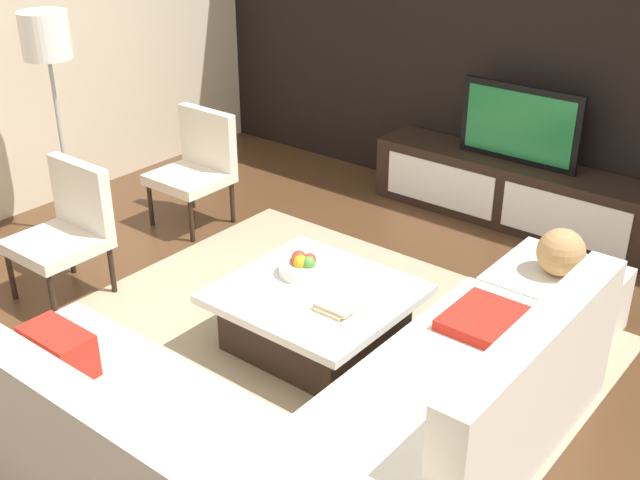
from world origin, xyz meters
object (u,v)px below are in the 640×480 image
(book_stack, at_px, (334,309))
(fruit_bowl, at_px, (303,266))
(accent_chair_far, at_px, (198,161))
(television, at_px, (520,125))
(coffee_table, at_px, (316,317))
(ottoman, at_px, (553,303))
(floor_lamp, at_px, (47,48))
(decorative_ball, at_px, (561,252))
(media_console, at_px, (512,192))
(accent_chair_near, at_px, (68,224))
(sectional_couch, at_px, (292,435))

(book_stack, bearing_deg, fruit_bowl, 151.13)
(accent_chair_far, bearing_deg, television, 47.87)
(coffee_table, relative_size, accent_chair_far, 1.19)
(ottoman, bearing_deg, fruit_bowl, -142.55)
(floor_lamp, height_order, decorative_ball, floor_lamp)
(decorative_ball, bearing_deg, fruit_bowl, -142.55)
(media_console, height_order, accent_chair_far, accent_chair_far)
(coffee_table, distance_m, ottoman, 1.43)
(media_console, height_order, decorative_ball, decorative_ball)
(television, relative_size, accent_chair_far, 1.09)
(floor_lamp, height_order, fruit_bowl, floor_lamp)
(media_console, relative_size, accent_chair_far, 2.58)
(media_console, bearing_deg, decorative_ball, -54.54)
(book_stack, bearing_deg, television, 92.96)
(floor_lamp, distance_m, ottoman, 3.76)
(book_stack, bearing_deg, floor_lamp, 176.12)
(coffee_table, bearing_deg, decorative_ball, 45.08)
(accent_chair_near, height_order, floor_lamp, floor_lamp)
(fruit_bowl, relative_size, accent_chair_far, 0.32)
(accent_chair_near, relative_size, floor_lamp, 0.53)
(accent_chair_near, xyz_separation_m, decorative_ball, (2.67, 1.49, 0.05))
(floor_lamp, bearing_deg, television, 41.60)
(decorative_ball, relative_size, book_stack, 1.32)
(television, xyz_separation_m, accent_chair_near, (-1.75, -2.77, -0.31))
(media_console, relative_size, book_stack, 10.48)
(media_console, height_order, floor_lamp, floor_lamp)
(ottoman, height_order, decorative_ball, decorative_ball)
(accent_chair_near, distance_m, accent_chair_far, 1.30)
(coffee_table, bearing_deg, sectional_couch, -56.42)
(media_console, bearing_deg, floor_lamp, -138.40)
(sectional_couch, bearing_deg, coffee_table, 123.58)
(accent_chair_far, relative_size, book_stack, 4.06)
(media_console, xyz_separation_m, accent_chair_far, (-1.91, -1.48, 0.24))
(media_console, distance_m, sectional_couch, 3.28)
(accent_chair_far, bearing_deg, floor_lamp, -118.72)
(media_console, relative_size, ottoman, 3.21)
(accent_chair_near, relative_size, book_stack, 4.06)
(television, relative_size, sectional_couch, 0.39)
(fruit_bowl, bearing_deg, sectional_couch, -52.28)
(decorative_ball, xyz_separation_m, book_stack, (-0.79, -1.14, -0.14))
(sectional_couch, distance_m, accent_chair_far, 3.01)
(television, distance_m, fruit_bowl, 2.24)
(media_console, xyz_separation_m, television, (-0.00, 0.00, 0.54))
(accent_chair_near, relative_size, accent_chair_far, 1.00)
(television, bearing_deg, decorative_ball, -54.55)
(fruit_bowl, distance_m, book_stack, 0.46)
(floor_lamp, xyz_separation_m, ottoman, (3.44, 0.96, -1.20))
(sectional_couch, bearing_deg, decorative_ball, 78.75)
(accent_chair_near, relative_size, fruit_bowl, 3.11)
(television, bearing_deg, accent_chair_near, -122.31)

